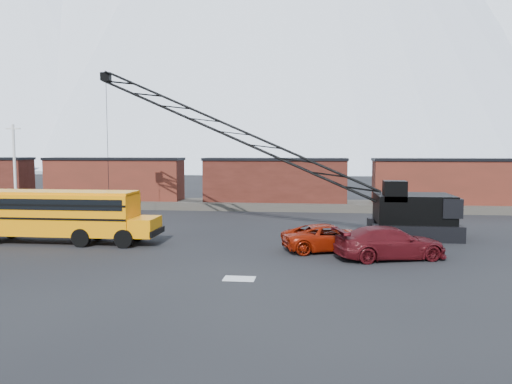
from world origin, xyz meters
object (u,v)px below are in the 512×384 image
school_bus (60,214)px  maroon_suv (390,243)px  crawler_crane (246,138)px  red_pickup (330,237)px

school_bus → maroon_suv: size_ratio=1.99×
school_bus → crawler_crane: (10.67, 5.99, 4.68)m
school_bus → red_pickup: size_ratio=2.17×
crawler_crane → maroon_suv: bearing=-43.2°
maroon_suv → crawler_crane: bearing=30.4°
maroon_suv → crawler_crane: size_ratio=0.23×
crawler_crane → red_pickup: bearing=-48.7°
school_bus → maroon_suv: school_bus is taller
school_bus → maroon_suv: (19.39, -2.19, -0.95)m
crawler_crane → school_bus: bearing=-150.7°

